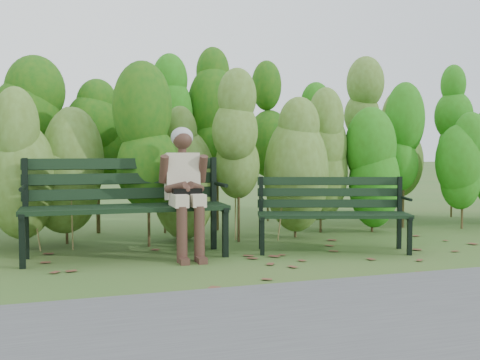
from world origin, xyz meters
name	(u,v)px	position (x,y,z in m)	size (l,w,h in m)	color
ground	(252,262)	(0.00, 0.00, 0.00)	(80.00, 80.00, 0.00)	#325D21
footpath	(381,333)	(0.00, -2.20, 0.01)	(60.00, 2.50, 0.01)	#474749
hedge_band	(202,133)	(0.00, 1.86, 1.26)	(11.04, 1.67, 2.42)	#47381E
leaf_litter	(289,263)	(0.31, -0.17, 0.00)	(5.63, 2.25, 0.01)	brown
bench_left	(125,198)	(-1.09, 0.65, 0.57)	(1.96, 0.68, 0.97)	black
bench_right	(332,207)	(0.99, 0.29, 0.45)	(1.61, 0.95, 0.77)	black
seated_woman	(185,182)	(-0.54, 0.45, 0.74)	(0.48, 0.70, 1.28)	#BBAD91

